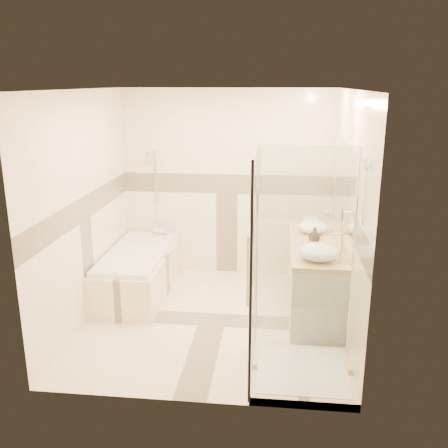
# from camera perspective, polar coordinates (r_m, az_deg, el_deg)

# --- Properties ---
(room) EXTENTS (2.82, 3.02, 2.52)m
(room) POSITION_cam_1_polar(r_m,az_deg,el_deg) (5.26, -0.77, 1.49)
(room) COLOR #F4E0C2
(room) RESTS_ON ground
(bathtub) EXTENTS (0.75, 1.70, 0.56)m
(bathtub) POSITION_cam_1_polar(r_m,az_deg,el_deg) (6.36, -9.76, -5.15)
(bathtub) COLOR #F9E5C7
(bathtub) RESTS_ON ground
(vanity) EXTENTS (0.58, 1.62, 0.85)m
(vanity) POSITION_cam_1_polar(r_m,az_deg,el_deg) (5.77, 10.28, -6.13)
(vanity) COLOR white
(vanity) RESTS_ON ground
(shower_enclosure) EXTENTS (0.96, 0.93, 2.04)m
(shower_enclosure) POSITION_cam_1_polar(r_m,az_deg,el_deg) (4.57, 7.61, -11.10)
(shower_enclosure) COLOR #F9E5C7
(shower_enclosure) RESTS_ON ground
(vessel_sink_near) EXTENTS (0.36, 0.36, 0.14)m
(vessel_sink_near) POSITION_cam_1_polar(r_m,az_deg,el_deg) (5.98, 10.08, -0.32)
(vessel_sink_near) COLOR white
(vessel_sink_near) RESTS_ON vanity
(vessel_sink_far) EXTENTS (0.41, 0.41, 0.16)m
(vessel_sink_far) POSITION_cam_1_polar(r_m,az_deg,el_deg) (5.09, 10.71, -3.14)
(vessel_sink_far) COLOR white
(vessel_sink_far) RESTS_ON vanity
(faucet_near) EXTENTS (0.12, 0.03, 0.28)m
(faucet_near) POSITION_cam_1_polar(r_m,az_deg,el_deg) (5.98, 12.19, 0.46)
(faucet_near) COLOR silver
(faucet_near) RESTS_ON vanity
(faucet_far) EXTENTS (0.12, 0.03, 0.29)m
(faucet_far) POSITION_cam_1_polar(r_m,az_deg,el_deg) (5.09, 13.18, -2.26)
(faucet_far) COLOR silver
(faucet_far) RESTS_ON vanity
(amenity_bottle_a) EXTENTS (0.08, 0.08, 0.16)m
(amenity_bottle_a) POSITION_cam_1_polar(r_m,az_deg,el_deg) (5.54, 10.37, -1.55)
(amenity_bottle_a) COLOR black
(amenity_bottle_a) RESTS_ON vanity
(amenity_bottle_b) EXTENTS (0.16, 0.16, 0.17)m
(amenity_bottle_b) POSITION_cam_1_polar(r_m,az_deg,el_deg) (5.63, 10.31, -1.21)
(amenity_bottle_b) COLOR black
(amenity_bottle_b) RESTS_ON vanity
(folded_towels) EXTENTS (0.19, 0.29, 0.09)m
(folded_towels) POSITION_cam_1_polar(r_m,az_deg,el_deg) (6.26, 9.92, 0.17)
(folded_towels) COLOR silver
(folded_towels) RESTS_ON vanity
(rolled_towel) EXTENTS (0.19, 0.09, 0.09)m
(rolled_towel) POSITION_cam_1_polar(r_m,az_deg,el_deg) (6.88, -7.28, -0.79)
(rolled_towel) COLOR silver
(rolled_towel) RESTS_ON bathtub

